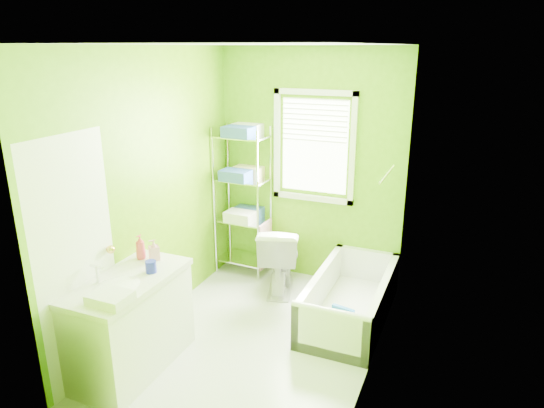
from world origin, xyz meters
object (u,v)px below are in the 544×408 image
at_px(bathtub, 349,305).
at_px(wire_shelf_unit, 245,185).
at_px(vanity, 130,321).
at_px(toilet, 280,257).

bearing_deg(bathtub, wire_shelf_unit, 157.50).
bearing_deg(bathtub, vanity, -135.76).
bearing_deg(toilet, wire_shelf_unit, -42.54).
height_order(vanity, wire_shelf_unit, wire_shelf_unit).
relative_size(toilet, vanity, 0.71).
xyz_separation_m(bathtub, toilet, (-0.87, 0.32, 0.23)).
distance_m(vanity, wire_shelf_unit, 2.13).
distance_m(toilet, vanity, 1.87).
xyz_separation_m(toilet, wire_shelf_unit, (-0.54, 0.27, 0.70)).
distance_m(bathtub, wire_shelf_unit, 1.79).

